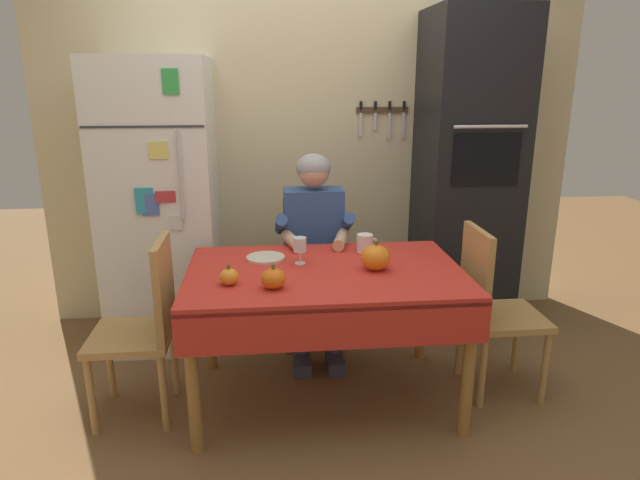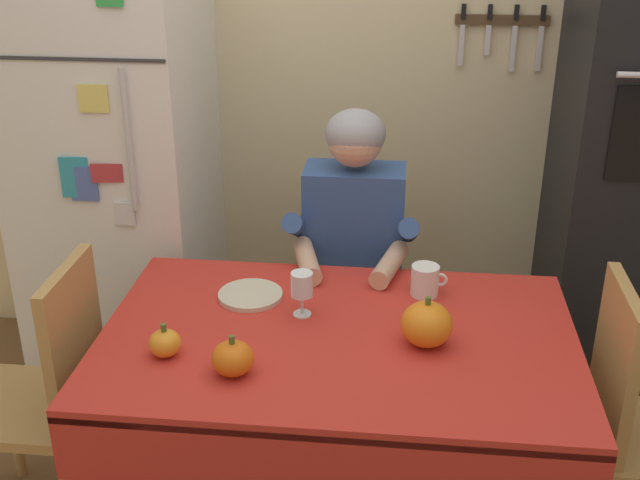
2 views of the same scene
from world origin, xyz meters
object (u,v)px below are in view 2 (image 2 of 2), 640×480
Objects in this scene: seated_person at (352,251)px; pumpkin_medium at (427,324)px; pumpkin_small at (233,358)px; serving_tray at (250,295)px; pumpkin_large at (165,343)px; dining_table at (337,362)px; chair_left_side at (50,387)px; coffee_mug at (425,280)px; refrigerator at (118,173)px; wine_glass at (302,286)px; chair_behind_person at (354,283)px.

seated_person reaches higher than pumpkin_medium.
serving_tray is (-0.03, 0.43, -0.04)m from pumpkin_small.
pumpkin_large is at bearing -169.20° from pumpkin_medium.
pumpkin_large is at bearing -163.19° from dining_table.
pumpkin_medium reaches higher than pumpkin_large.
dining_table is 1.51× the size of chair_left_side.
pumpkin_large is at bearing -115.53° from serving_tray.
coffee_mug is 0.57× the size of serving_tray.
chair_left_side is at bearing 163.12° from pumpkin_small.
refrigerator is 17.90× the size of pumpkin_large.
seated_person reaches higher than dining_table.
refrigerator is at bearing 137.57° from wine_glass.
wine_glass is at bearing -27.70° from serving_tray.
seated_person is 1.34× the size of chair_left_side.
chair_behind_person is 9.25× the size of pumpkin_large.
wine_glass is (-0.38, -0.17, 0.05)m from coffee_mug.
pumpkin_large reaches higher than dining_table.
chair_left_side is (-0.90, -0.02, -0.14)m from dining_table.
pumpkin_large is at bearing -16.33° from chair_left_side.
pumpkin_large is 0.22m from pumpkin_small.
chair_behind_person is 1.08m from pumpkin_large.
refrigerator is at bearing 137.09° from dining_table.
pumpkin_small is (-0.52, -0.21, -0.02)m from pumpkin_medium.
refrigerator is 0.94m from serving_tray.
chair_behind_person is at bearing 62.67° from serving_tray.
refrigerator is 0.98m from chair_left_side.
seated_person is at bearing 34.64° from chair_left_side.
chair_left_side is at bearing -158.63° from serving_tray.
seated_person is 0.88m from pumpkin_large.
pumpkin_large is (-0.47, -0.14, 0.12)m from dining_table.
wine_glass is at bearing 37.21° from pumpkin_large.
chair_left_side is at bearing 163.67° from pumpkin_large.
chair_behind_person is at bearing 80.03° from wine_glass.
pumpkin_large is at bearing -142.79° from wine_glass.
coffee_mug is 1.16× the size of pumpkin_large.
serving_tray reaches higher than dining_table.
refrigerator is 1.45× the size of seated_person.
coffee_mug and pumpkin_large have the same top height.
pumpkin_medium is (1.16, 0.01, 0.29)m from chair_left_side.
seated_person is (-0.00, 0.60, 0.08)m from dining_table.
serving_tray is (-0.30, -0.57, 0.24)m from chair_behind_person.
pumpkin_large is 0.40m from serving_tray.
seated_person is at bearing 52.40° from serving_tray.
chair_left_side reaches higher than pumpkin_small.
pumpkin_small reaches higher than pumpkin_large.
wine_glass is at bearing -155.05° from coffee_mug.
pumpkin_medium reaches higher than coffee_mug.
chair_left_side reaches higher than serving_tray.
wine_glass is 0.45m from pumpkin_large.
chair_left_side is at bearing -86.87° from refrigerator.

